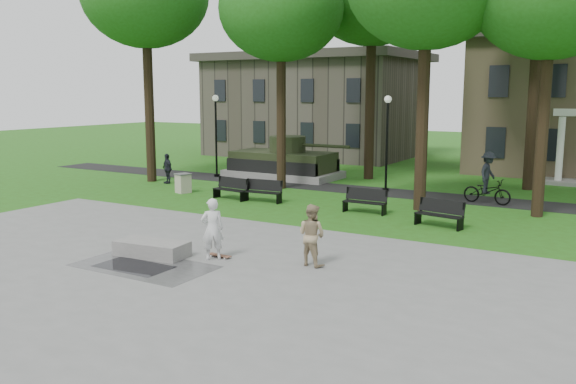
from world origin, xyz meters
name	(u,v)px	position (x,y,z in m)	size (l,w,h in m)	color
ground	(234,242)	(0.00, 0.00, 0.00)	(120.00, 120.00, 0.00)	#255113
plaza	(123,281)	(0.00, -5.00, 0.01)	(22.00, 16.00, 0.02)	gray
footpath	(374,191)	(0.00, 12.00, 0.01)	(44.00, 2.60, 0.01)	black
building_left	(316,109)	(-11.00, 26.50, 3.60)	(15.00, 10.00, 7.20)	#4C443D
tree_1	(281,8)	(-4.50, 10.50, 8.95)	(6.20, 6.20, 11.63)	black
lamp_left	(216,129)	(-10.00, 12.30, 2.79)	(0.36, 0.36, 4.73)	black
lamp_mid	(387,135)	(0.50, 12.30, 2.79)	(0.36, 0.36, 4.73)	black
tank_monument	(284,163)	(-6.46, 14.00, 0.86)	(7.45, 3.40, 2.40)	gray
puddle	(134,267)	(-0.70, -3.89, 0.02)	(2.20, 1.20, 0.00)	black
concrete_block	(152,248)	(-1.06, -2.75, 0.24)	(2.20, 1.00, 0.45)	gray
skateboard	(220,256)	(0.79, -1.86, 0.06)	(0.78, 0.20, 0.07)	brown
skateboarder	(212,229)	(0.77, -2.14, 0.94)	(0.67, 0.44, 1.84)	silver
friend_watching	(312,235)	(3.56, -1.20, 0.91)	(0.86, 0.67, 1.77)	#9E8966
pedestrian_walker	(167,169)	(-10.67, 8.79, 0.81)	(0.95, 0.40, 1.62)	#20202B
cyclist	(488,183)	(5.63, 11.37, 0.94)	(2.22, 1.29, 2.31)	black
park_bench_0	(231,188)	(-4.84, 6.56, 0.52)	(1.84, 0.75, 1.00)	black
park_bench_1	(263,190)	(-3.17, 6.72, 0.52)	(1.83, 0.67, 1.00)	black
park_bench_2	(365,200)	(1.81, 6.70, 0.52)	(1.81, 0.56, 1.00)	black
park_bench_3	(440,213)	(5.20, 5.67, 0.52)	(1.85, 0.85, 1.00)	black
trash_bin	(183,183)	(-7.92, 6.83, 0.49)	(0.84, 0.84, 0.96)	#BDB59C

